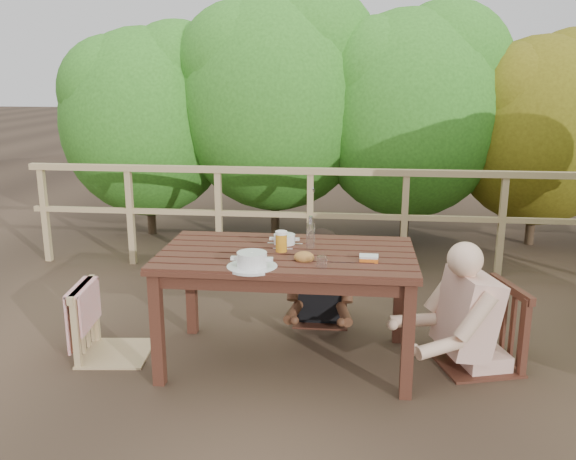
# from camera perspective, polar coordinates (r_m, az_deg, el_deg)

# --- Properties ---
(ground) EXTENTS (60.00, 60.00, 0.00)m
(ground) POSITION_cam_1_polar(r_m,az_deg,el_deg) (4.24, -0.08, -12.04)
(ground) COLOR #483627
(ground) RESTS_ON ground
(table) EXTENTS (1.63, 0.92, 0.76)m
(table) POSITION_cam_1_polar(r_m,az_deg,el_deg) (4.09, -0.08, -7.29)
(table) COLOR #3B1D14
(table) RESTS_ON ground
(chair_left) EXTENTS (0.52, 0.52, 0.94)m
(chair_left) POSITION_cam_1_polar(r_m,az_deg,el_deg) (4.31, -16.01, -5.34)
(chair_left) COLOR tan
(chair_left) RESTS_ON ground
(chair_far) EXTENTS (0.42, 0.42, 0.84)m
(chair_far) POSITION_cam_1_polar(r_m,az_deg,el_deg) (4.75, 3.14, -3.63)
(chair_far) COLOR #3B1D14
(chair_far) RESTS_ON ground
(chair_right) EXTENTS (0.63, 0.63, 1.02)m
(chair_right) POSITION_cam_1_polar(r_m,az_deg,el_deg) (4.19, 17.36, -5.44)
(chair_right) COLOR #3B1D14
(chair_right) RESTS_ON ground
(woman) EXTENTS (0.48, 0.59, 1.18)m
(woman) POSITION_cam_1_polar(r_m,az_deg,el_deg) (4.72, 3.18, -1.60)
(woman) COLOR black
(woman) RESTS_ON ground
(diner_right) EXTENTS (0.82, 0.73, 1.40)m
(diner_right) POSITION_cam_1_polar(r_m,az_deg,el_deg) (4.14, 17.95, -3.01)
(diner_right) COLOR #DFAA98
(diner_right) RESTS_ON ground
(railing) EXTENTS (5.60, 0.10, 1.01)m
(railing) POSITION_cam_1_polar(r_m,az_deg,el_deg) (5.95, 2.06, 0.96)
(railing) COLOR tan
(railing) RESTS_ON ground
(hedge_row) EXTENTS (6.60, 1.60, 3.80)m
(hedge_row) POSITION_cam_1_polar(r_m,az_deg,el_deg) (6.97, 6.32, 14.42)
(hedge_row) COLOR #2E6D1D
(hedge_row) RESTS_ON ground
(soup_near) EXTENTS (0.30, 0.30, 0.10)m
(soup_near) POSITION_cam_1_polar(r_m,az_deg,el_deg) (3.66, -3.36, -2.84)
(soup_near) COLOR white
(soup_near) RESTS_ON table
(soup_far) EXTENTS (0.24, 0.24, 0.08)m
(soup_far) POSITION_cam_1_polar(r_m,az_deg,el_deg) (4.13, -0.33, -0.95)
(soup_far) COLOR white
(soup_far) RESTS_ON table
(bread_roll) EXTENTS (0.13, 0.10, 0.07)m
(bread_roll) POSITION_cam_1_polar(r_m,az_deg,el_deg) (3.76, 1.50, -2.54)
(bread_roll) COLOR #9F6034
(bread_roll) RESTS_ON table
(beer_glass) EXTENTS (0.08, 0.08, 0.15)m
(beer_glass) POSITION_cam_1_polar(r_m,az_deg,el_deg) (3.94, -0.63, -1.16)
(beer_glass) COLOR orange
(beer_glass) RESTS_ON table
(bottle) EXTENTS (0.06, 0.06, 0.23)m
(bottle) POSITION_cam_1_polar(r_m,az_deg,el_deg) (3.99, 2.10, -0.35)
(bottle) COLOR silver
(bottle) RESTS_ON table
(tumbler) EXTENTS (0.07, 0.07, 0.08)m
(tumbler) POSITION_cam_1_polar(r_m,az_deg,el_deg) (3.65, 3.16, -3.05)
(tumbler) COLOR white
(tumbler) RESTS_ON table
(butter_tub) EXTENTS (0.12, 0.09, 0.05)m
(butter_tub) POSITION_cam_1_polar(r_m,az_deg,el_deg) (3.79, 7.49, -2.70)
(butter_tub) COLOR silver
(butter_tub) RESTS_ON table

